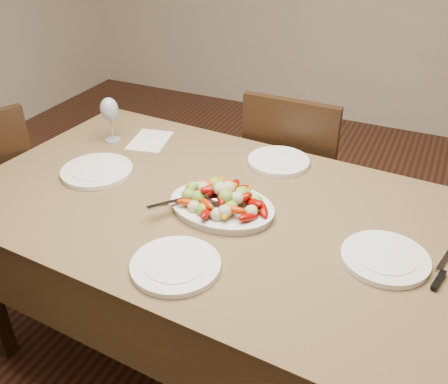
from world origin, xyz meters
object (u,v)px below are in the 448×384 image
plate_far (278,161)px  dining_table (224,290)px  wine_glass (110,118)px  chair_far (298,179)px  plate_left (97,171)px  serving_platter (222,208)px  plate_near (176,266)px  plate_right (385,258)px

plate_far → dining_table: bearing=-99.1°
plate_far → wine_glass: size_ratio=1.19×
chair_far → wine_glass: wine_glass is taller
chair_far → plate_left: bearing=53.5°
dining_table → plate_left: 0.67m
plate_left → plate_far: 0.71m
serving_platter → plate_near: 0.32m
dining_table → plate_right: 0.67m
chair_far → wine_glass: 0.94m
plate_left → wine_glass: size_ratio=1.32×
plate_left → wine_glass: 0.30m
dining_table → plate_right: plate_right is taller
wine_glass → plate_left: bearing=-66.0°
plate_right → chair_far: bearing=121.7°
wine_glass → chair_far: bearing=35.3°
chair_far → wine_glass: (-0.70, -0.49, 0.39)m
plate_far → plate_right: bearing=-41.8°
serving_platter → plate_near: bearing=-88.8°
chair_far → plate_near: size_ratio=3.64×
dining_table → chair_far: size_ratio=1.94×
chair_far → plate_left: 1.00m
plate_left → chair_far: bearing=52.6°
serving_platter → plate_near: serving_platter is taller
dining_table → plate_near: bearing=-88.5°
chair_far → plate_far: 0.49m
dining_table → plate_left: plate_left is taller
plate_near → wine_glass: size_ratio=1.27×
chair_far → plate_far: chair_far is taller
serving_platter → wine_glass: wine_glass is taller
plate_far → chair_far: bearing=93.2°
plate_near → wine_glass: wine_glass is taller
chair_far → serving_platter: size_ratio=2.67×
plate_left → plate_near: 0.65m
wine_glass → plate_far: bearing=8.3°
plate_far → wine_glass: bearing=-171.7°
wine_glass → dining_table: bearing=-22.6°
serving_platter → plate_right: serving_platter is taller
plate_right → plate_far: bearing=138.2°
plate_left → plate_near: (0.55, -0.36, 0.00)m
plate_left → plate_near: size_ratio=1.04×
serving_platter → plate_left: bearing=176.7°
serving_platter → plate_far: (0.06, 0.40, -0.00)m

